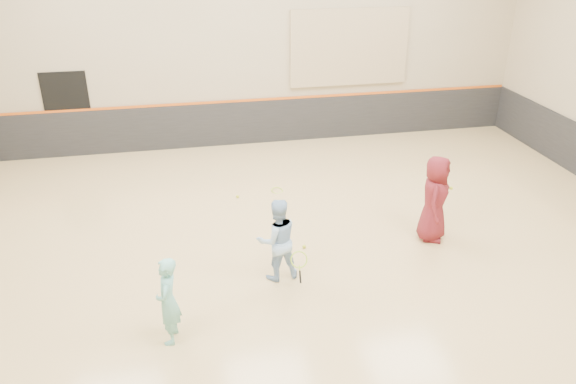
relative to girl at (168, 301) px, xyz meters
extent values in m
cube|color=tan|center=(2.15, 1.77, -0.78)|extent=(15.00, 12.00, 0.20)
cube|color=tan|center=(2.15, 7.78, 2.32)|extent=(15.00, 0.02, 6.00)
cube|color=tan|center=(2.15, -4.24, 2.32)|extent=(15.00, 0.02, 6.00)
cube|color=#232326|center=(2.15, 7.74, -0.08)|extent=(14.90, 0.04, 1.20)
cube|color=#D85914|center=(2.15, 7.73, 0.54)|extent=(14.90, 0.03, 0.06)
cube|color=tan|center=(4.95, 7.72, 1.82)|extent=(3.20, 0.08, 2.00)
cube|color=black|center=(-2.35, 7.75, 0.42)|extent=(1.10, 0.05, 2.20)
imported|color=#70C2BC|center=(0.00, 0.00, 0.00)|extent=(0.40, 0.54, 1.36)
imported|color=#98C0EB|center=(1.80, 1.27, 0.05)|extent=(0.78, 0.64, 1.46)
imported|color=maroon|center=(4.92, 1.98, 0.16)|extent=(0.86, 0.97, 1.68)
sphere|color=#C5D230|center=(2.46, 2.08, -0.65)|extent=(0.07, 0.07, 0.07)
sphere|color=#B8C92E|center=(5.14, 1.82, 0.43)|extent=(0.07, 0.07, 0.07)
sphere|color=#CCD431|center=(1.49, 4.44, -0.65)|extent=(0.07, 0.07, 0.07)
camera|label=1|loc=(0.38, -6.65, 4.82)|focal=35.00mm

